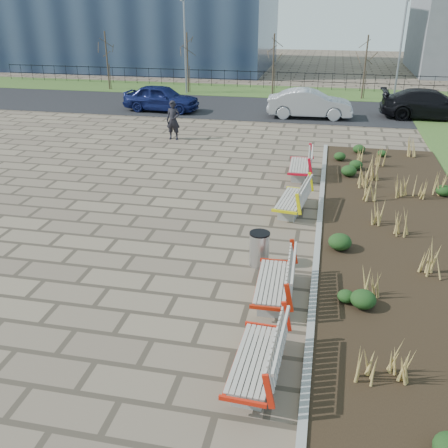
% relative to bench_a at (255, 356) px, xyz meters
% --- Properties ---
extents(ground, '(120.00, 120.00, 0.00)m').
position_rel_bench_a_xyz_m(ground, '(-3.00, 1.52, -0.50)').
color(ground, '#6C5E4A').
rests_on(ground, ground).
extents(planting_bed, '(4.50, 18.00, 0.10)m').
position_rel_bench_a_xyz_m(planting_bed, '(3.25, 6.52, -0.45)').
color(planting_bed, black).
rests_on(planting_bed, ground).
extents(planting_curb, '(0.16, 18.00, 0.15)m').
position_rel_bench_a_xyz_m(planting_curb, '(0.92, 6.52, -0.42)').
color(planting_curb, gray).
rests_on(planting_curb, ground).
extents(grass_verge_far, '(80.00, 5.00, 0.04)m').
position_rel_bench_a_xyz_m(grass_verge_far, '(-3.00, 29.52, -0.48)').
color(grass_verge_far, '#33511E').
rests_on(grass_verge_far, ground).
extents(road, '(80.00, 7.00, 0.02)m').
position_rel_bench_a_xyz_m(road, '(-3.00, 23.52, -0.49)').
color(road, black).
rests_on(road, ground).
extents(bench_a, '(0.99, 2.14, 1.00)m').
position_rel_bench_a_xyz_m(bench_a, '(0.00, 0.00, 0.00)').
color(bench_a, red).
rests_on(bench_a, ground).
extents(bench_b, '(0.96, 2.13, 1.00)m').
position_rel_bench_a_xyz_m(bench_b, '(0.00, 2.67, 0.00)').
color(bench_b, '#B6220C').
rests_on(bench_b, ground).
extents(bench_c, '(1.17, 2.20, 1.00)m').
position_rel_bench_a_xyz_m(bench_c, '(0.00, 7.78, 0.00)').
color(bench_c, yellow).
rests_on(bench_c, ground).
extents(bench_d, '(0.95, 2.12, 1.00)m').
position_rel_bench_a_xyz_m(bench_d, '(0.00, 11.32, 0.00)').
color(bench_d, red).
rests_on(bench_d, ground).
extents(litter_bin, '(0.50, 0.50, 0.89)m').
position_rel_bench_a_xyz_m(litter_bin, '(-0.51, 4.17, -0.06)').
color(litter_bin, '#B2B2B7').
rests_on(litter_bin, ground).
extents(pedestrian, '(0.67, 0.45, 1.83)m').
position_rel_bench_a_xyz_m(pedestrian, '(-6.27, 15.56, 0.42)').
color(pedestrian, black).
rests_on(pedestrian, ground).
extents(car_blue, '(4.59, 2.13, 1.52)m').
position_rel_bench_a_xyz_m(car_blue, '(-8.86, 21.60, 0.28)').
color(car_blue, '#11184C').
rests_on(car_blue, road).
extents(car_silver, '(4.78, 1.89, 1.55)m').
position_rel_bench_a_xyz_m(car_silver, '(-0.16, 21.59, 0.29)').
color(car_silver, '#97989E').
rests_on(car_silver, road).
extents(car_black, '(5.43, 2.22, 1.57)m').
position_rel_bench_a_xyz_m(car_black, '(6.43, 22.72, 0.31)').
color(car_black, black).
rests_on(car_black, road).
extents(tree_a, '(1.40, 1.40, 4.00)m').
position_rel_bench_a_xyz_m(tree_a, '(-15.00, 28.02, 1.54)').
color(tree_a, '#4C3D2D').
rests_on(tree_a, grass_verge_far).
extents(tree_b, '(1.40, 1.40, 4.00)m').
position_rel_bench_a_xyz_m(tree_b, '(-9.00, 28.02, 1.54)').
color(tree_b, '#4C3D2D').
rests_on(tree_b, grass_verge_far).
extents(tree_c, '(1.40, 1.40, 4.00)m').
position_rel_bench_a_xyz_m(tree_c, '(-3.00, 28.02, 1.54)').
color(tree_c, '#4C3D2D').
rests_on(tree_c, grass_verge_far).
extents(tree_d, '(1.40, 1.40, 4.00)m').
position_rel_bench_a_xyz_m(tree_d, '(3.00, 28.02, 1.54)').
color(tree_d, '#4C3D2D').
rests_on(tree_d, grass_verge_far).
extents(lamp_west, '(0.24, 0.60, 6.00)m').
position_rel_bench_a_xyz_m(lamp_west, '(-9.00, 27.52, 2.54)').
color(lamp_west, gray).
rests_on(lamp_west, grass_verge_far).
extents(lamp_east, '(0.24, 0.60, 6.00)m').
position_rel_bench_a_xyz_m(lamp_east, '(5.00, 27.52, 2.54)').
color(lamp_east, gray).
rests_on(lamp_east, grass_verge_far).
extents(railing_fence, '(44.00, 0.10, 1.20)m').
position_rel_bench_a_xyz_m(railing_fence, '(-3.00, 31.02, 0.14)').
color(railing_fence, black).
rests_on(railing_fence, grass_verge_far).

